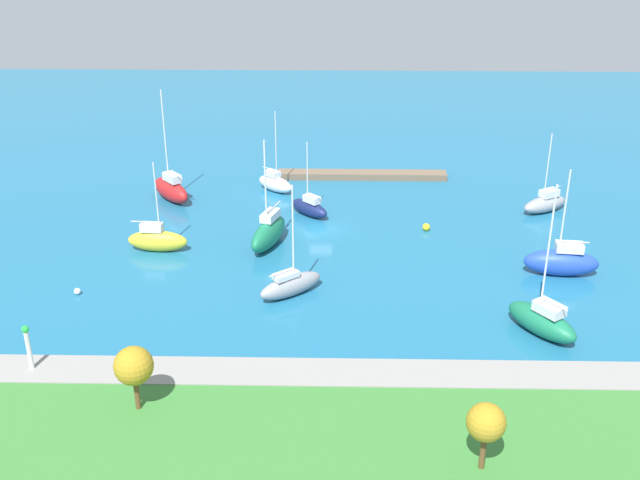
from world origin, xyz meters
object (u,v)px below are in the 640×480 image
harbor_beacon (28,344)px  sailboat_yellow_east_end (157,240)px  sailboat_blue_outer_mooring (562,261)px  sailboat_white_lone_south (275,183)px  sailboat_gray_by_breakwater (545,203)px  sailboat_gray_along_channel (291,284)px  sailboat_navy_west_end (309,207)px  park_tree_east (134,366)px  pier_dock (362,175)px  sailboat_green_lone_north (269,232)px  mooring_buoy_yellow (426,227)px  sailboat_red_mid_basin (171,189)px  park_tree_center (486,423)px  mooring_buoy_white (77,291)px  sailboat_green_off_beacon (542,320)px

harbor_beacon → sailboat_yellow_east_end: bearing=-100.8°
sailboat_blue_outer_mooring → sailboat_white_lone_south: 36.78m
sailboat_blue_outer_mooring → sailboat_gray_by_breakwater: 16.20m
sailboat_gray_along_channel → sailboat_navy_west_end: 18.98m
park_tree_east → sailboat_white_lone_south: size_ratio=0.48×
sailboat_yellow_east_end → pier_dock: bearing=49.2°
sailboat_green_lone_north → sailboat_navy_west_end: 9.29m
sailboat_yellow_east_end → mooring_buoy_yellow: size_ratio=11.65×
sailboat_yellow_east_end → sailboat_white_lone_south: (-10.96, -17.37, -0.19)m
harbor_beacon → sailboat_navy_west_end: sailboat_navy_west_end is taller
park_tree_east → sailboat_red_mid_basin: size_ratio=0.36×
park_tree_east → mooring_buoy_yellow: size_ratio=5.88×
pier_dock → harbor_beacon: (26.36, 45.81, 3.08)m
park_tree_center → mooring_buoy_white: bearing=-36.0°
harbor_beacon → mooring_buoy_yellow: harbor_beacon is taller
pier_dock → park_tree_center: size_ratio=4.60×
sailboat_yellow_east_end → sailboat_red_mid_basin: size_ratio=0.72×
mooring_buoy_yellow → sailboat_white_lone_south: bearing=-33.6°
park_tree_east → sailboat_yellow_east_end: sailboat_yellow_east_end is taller
mooring_buoy_white → sailboat_green_off_beacon: bearing=171.8°
park_tree_center → sailboat_blue_outer_mooring: bearing=-113.6°
sailboat_blue_outer_mooring → sailboat_red_mid_basin: 45.74m
park_tree_east → mooring_buoy_white: (10.23, -18.56, -4.45)m
sailboat_blue_outer_mooring → sailboat_navy_west_end: bearing=-24.0°
sailboat_yellow_east_end → sailboat_gray_by_breakwater: sailboat_yellow_east_end is taller
harbor_beacon → mooring_buoy_white: 14.38m
sailboat_blue_outer_mooring → sailboat_gray_by_breakwater: bearing=-92.6°
park_tree_center → sailboat_green_lone_north: 38.78m
sailboat_green_lone_north → sailboat_green_off_beacon: bearing=73.8°
sailboat_white_lone_south → sailboat_gray_by_breakwater: (-31.90, 5.89, -0.03)m
sailboat_gray_along_channel → sailboat_white_lone_south: (3.40, -26.58, -0.02)m
park_tree_center → sailboat_red_mid_basin: sailboat_red_mid_basin is taller
sailboat_gray_along_channel → sailboat_blue_outer_mooring: bearing=-28.2°
mooring_buoy_white → sailboat_gray_by_breakwater: bearing=-156.5°
sailboat_gray_by_breakwater → mooring_buoy_yellow: (14.37, 5.75, -0.64)m
mooring_buoy_yellow → sailboat_blue_outer_mooring: bearing=139.4°
sailboat_green_lone_north → sailboat_gray_by_breakwater: (-31.40, -10.10, -0.53)m
sailboat_green_lone_north → mooring_buoy_yellow: size_ratio=14.12×
sailboat_gray_by_breakwater → park_tree_center: bearing=41.2°
sailboat_green_lone_north → sailboat_navy_west_end: sailboat_green_lone_north is taller
pier_dock → mooring_buoy_white: 41.99m
sailboat_green_off_beacon → sailboat_white_lone_south: bearing=1.2°
sailboat_yellow_east_end → sailboat_green_off_beacon: size_ratio=0.72×
sailboat_gray_along_channel → mooring_buoy_yellow: bearing=8.3°
sailboat_gray_along_channel → sailboat_green_off_beacon: 22.55m
sailboat_white_lone_south → sailboat_green_off_beacon: sailboat_green_off_beacon is taller
park_tree_center → sailboat_gray_by_breakwater: (-15.08, -45.14, -3.68)m
pier_dock → sailboat_green_lone_north: sailboat_green_lone_north is taller
sailboat_white_lone_south → mooring_buoy_white: sailboat_white_lone_south is taller
park_tree_center → sailboat_yellow_east_end: (27.78, -33.66, -3.46)m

